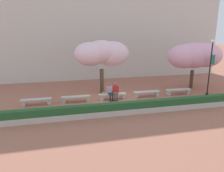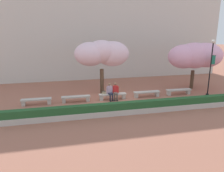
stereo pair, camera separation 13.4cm
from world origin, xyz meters
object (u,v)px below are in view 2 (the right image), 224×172
at_px(stone_bench_east_end, 179,91).
at_px(cherry_tree_main, 102,53).
at_px(person_seated_left, 110,91).
at_px(stone_bench_center, 113,95).
at_px(cherry_tree_secondary, 195,56).
at_px(handbag, 104,92).
at_px(lamp_post_with_banner, 211,63).
at_px(stone_bench_near_east, 147,93).
at_px(stone_bench_near_west, 76,98).
at_px(person_seated_right, 115,91).
at_px(stone_bench_west_end, 36,101).

xyz_separation_m(stone_bench_east_end, cherry_tree_main, (-6.02, 1.81, 3.01)).
relative_size(stone_bench_east_end, person_seated_left, 1.62).
relative_size(stone_bench_center, cherry_tree_secondary, 0.45).
xyz_separation_m(stone_bench_east_end, handbag, (-6.22, 0.03, 0.27)).
bearing_deg(person_seated_left, lamp_post_with_banner, -4.41).
relative_size(stone_bench_east_end, cherry_tree_secondary, 0.45).
bearing_deg(stone_bench_east_end, stone_bench_near_east, 180.00).
bearing_deg(stone_bench_near_west, stone_bench_center, 0.00).
distance_m(person_seated_right, cherry_tree_secondary, 7.99).
distance_m(stone_bench_center, handbag, 0.73).
height_order(stone_bench_near_west, person_seated_left, person_seated_left).
xyz_separation_m(person_seated_left, cherry_tree_secondary, (7.95, 1.51, 2.26)).
height_order(stone_bench_west_end, cherry_tree_main, cherry_tree_main).
bearing_deg(cherry_tree_secondary, cherry_tree_main, 177.51).
xyz_separation_m(stone_bench_west_end, person_seated_right, (5.76, -0.05, 0.39)).
xyz_separation_m(stone_bench_east_end, lamp_post_with_banner, (2.23, -0.67, 2.33)).
bearing_deg(cherry_tree_secondary, stone_bench_near_east, -163.66).
relative_size(stone_bench_west_end, cherry_tree_main, 0.47).
xyz_separation_m(handbag, lamp_post_with_banner, (8.44, -0.69, 2.06)).
bearing_deg(cherry_tree_secondary, stone_bench_east_end, -146.37).
relative_size(stone_bench_east_end, person_seated_right, 1.62).
bearing_deg(lamp_post_with_banner, stone_bench_center, 175.08).
distance_m(stone_bench_near_west, cherry_tree_secondary, 10.93).
xyz_separation_m(stone_bench_near_west, person_seated_left, (2.56, -0.05, 0.39)).
distance_m(stone_bench_east_end, person_seated_right, 5.35).
relative_size(stone_bench_near_west, handbag, 6.16).
distance_m(stone_bench_east_end, cherry_tree_main, 6.97).
height_order(person_seated_right, cherry_tree_main, cherry_tree_main).
distance_m(stone_bench_west_end, person_seated_right, 5.77).
bearing_deg(person_seated_left, cherry_tree_main, 97.97).
height_order(person_seated_left, person_seated_right, same).
bearing_deg(lamp_post_with_banner, stone_bench_east_end, 163.27).
bearing_deg(stone_bench_near_east, lamp_post_with_banner, -7.62).
relative_size(handbag, lamp_post_with_banner, 0.08).
distance_m(person_seated_right, cherry_tree_main, 3.29).
distance_m(stone_bench_near_east, person_seated_left, 3.01).
bearing_deg(stone_bench_near_east, stone_bench_east_end, 0.00).
height_order(handbag, lamp_post_with_banner, lamp_post_with_banner).
bearing_deg(lamp_post_with_banner, stone_bench_near_west, 176.37).
xyz_separation_m(stone_bench_center, cherry_tree_main, (-0.48, 1.81, 3.01)).
bearing_deg(stone_bench_near_west, person_seated_right, -1.01).
bearing_deg(lamp_post_with_banner, person_seated_left, 175.59).
xyz_separation_m(stone_bench_near_east, cherry_tree_main, (-3.25, 1.81, 3.01)).
height_order(handbag, cherry_tree_secondary, cherry_tree_secondary).
distance_m(stone_bench_west_end, stone_bench_near_west, 2.77).
bearing_deg(cherry_tree_main, stone_bench_center, -75.30).
bearing_deg(handbag, person_seated_left, -9.67).
bearing_deg(handbag, cherry_tree_main, 83.66).
relative_size(stone_bench_near_west, cherry_tree_secondary, 0.45).
bearing_deg(person_seated_left, stone_bench_center, 13.89).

